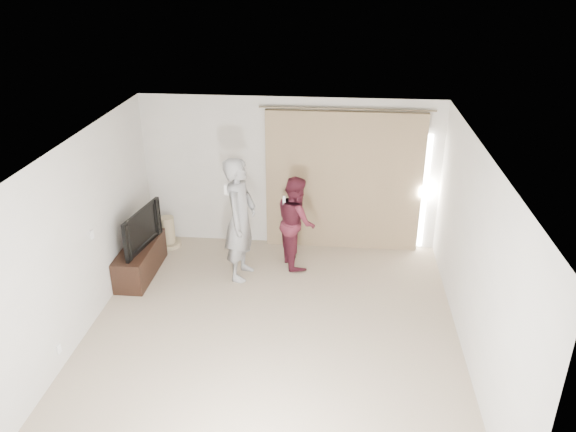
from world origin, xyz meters
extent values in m
plane|color=tan|center=(0.00, 0.00, 0.00)|extent=(5.50, 5.50, 0.00)
cube|color=silver|center=(0.00, 2.75, 1.30)|extent=(5.00, 0.04, 2.60)
cube|color=silver|center=(-2.50, 0.00, 1.30)|extent=(0.04, 5.50, 2.60)
cube|color=white|center=(-2.48, 0.40, 1.20)|extent=(0.02, 0.08, 0.12)
cube|color=white|center=(-2.48, -0.90, 0.30)|extent=(0.02, 0.08, 0.12)
cube|color=white|center=(0.00, 0.00, 2.60)|extent=(5.00, 5.50, 0.01)
cube|color=#9D8460|center=(0.90, 2.68, 1.20)|extent=(2.60, 0.10, 2.40)
cylinder|color=brown|center=(0.90, 2.68, 2.44)|extent=(2.80, 0.03, 0.03)
cube|color=white|center=(2.26, 2.72, 1.05)|extent=(0.08, 0.04, 2.00)
cube|color=black|center=(-2.27, 1.41, 0.25)|extent=(0.45, 1.31, 0.50)
imported|color=black|center=(-2.27, 1.41, 0.82)|extent=(0.32, 1.10, 0.63)
cylinder|color=tan|center=(-2.10, 2.40, 0.03)|extent=(0.41, 0.41, 0.07)
cylinder|color=tan|center=(-2.10, 2.40, 0.31)|extent=(0.23, 0.23, 0.48)
imported|color=gray|center=(-0.65, 1.53, 0.98)|extent=(0.57, 0.78, 1.97)
cube|color=white|center=(-0.83, 1.43, 1.51)|extent=(0.04, 0.04, 0.14)
cube|color=white|center=(-0.83, 1.65, 1.38)|extent=(0.05, 0.05, 0.09)
imported|color=#511926|center=(0.16, 2.00, 0.76)|extent=(0.80, 0.90, 1.52)
cube|color=white|center=(-0.02, 1.90, 1.17)|extent=(0.04, 0.04, 0.14)
cube|color=white|center=(-0.02, 2.12, 1.07)|extent=(0.05, 0.05, 0.09)
camera|label=1|loc=(0.81, -6.10, 4.63)|focal=35.00mm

